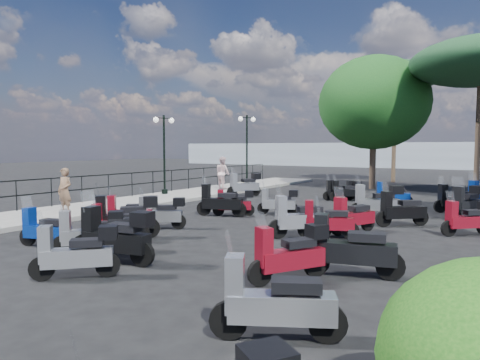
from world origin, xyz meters
The scene contains 37 objects.
ground centered at (0.00, 0.00, 0.00)m, with size 120.00×120.00×0.00m, color black.
sidewalk centered at (-6.50, 3.00, 0.07)m, with size 3.00×30.00×0.15m, color #615D5C.
railing centered at (-7.80, 2.80, 0.90)m, with size 0.04×26.04×1.10m.
lamp_post_1 centered at (-7.28, 5.11, 2.32)m, with size 0.51×1.09×3.81m.
lamp_post_2 centered at (-7.46, 13.11, 2.62)m, with size 0.71×1.19×4.33m.
woman centered at (-5.79, -1.46, 0.93)m, with size 0.57×0.38×1.56m, color brown.
pedestrian_far centered at (-6.29, 8.66, 1.03)m, with size 0.86×0.67×1.76m, color beige.
scooter_1 centered at (-2.47, -4.40, 0.42)m, with size 1.49×0.62×1.21m.
scooter_2 centered at (-1.56, -2.69, 0.56)m, with size 1.44×1.43×1.47m.
scooter_3 centered at (-1.71, -1.18, 0.46)m, with size 1.39×0.94×1.23m.
scooter_4 centered at (-1.22, 2.04, 0.44)m, with size 1.32×0.92×1.18m.
scooter_5 centered at (-4.09, 7.36, 0.56)m, with size 1.11×1.68×1.48m.
scooter_6 centered at (0.31, -5.58, 0.48)m, with size 1.24×1.23×1.27m.
scooter_7 centered at (-1.37, -3.16, 0.44)m, with size 1.32×1.08×1.28m.
scooter_8 centered at (-0.62, -4.00, 0.48)m, with size 1.14×1.44×1.38m.
scooter_9 centered at (-1.57, 1.68, 0.50)m, with size 1.74×0.80×1.43m.
scooter_10 centered at (0.00, 3.06, 0.45)m, with size 1.44×0.71×1.19m.
scooter_11 centered at (0.74, 8.20, 0.45)m, with size 1.24×1.05×1.18m.
scooter_13 centered at (0.12, -4.50, 0.56)m, with size 1.85×0.69×1.48m.
scooter_14 centered at (2.89, 0.20, 0.44)m, with size 1.50×0.84×1.28m.
scooter_15 centered at (2.25, -0.11, 0.50)m, with size 1.37×1.35×1.44m.
scooter_16 centered at (3.14, 4.28, 0.55)m, with size 1.62×1.15×1.46m.
scooter_17 centered at (2.89, 7.42, 0.45)m, with size 1.55×0.76×1.29m.
scooter_18 centered at (4.53, -5.88, 0.47)m, with size 1.56×0.95×1.36m.
scooter_19 centered at (4.49, -2.79, 0.51)m, with size 1.81×0.78×1.47m.
scooter_20 centered at (3.66, -3.64, 0.49)m, with size 1.01×1.47×1.31m.
scooter_21 centered at (3.26, 1.22, 0.46)m, with size 0.88×1.55×1.33m.
scooter_22 centered at (5.75, 5.67, 0.54)m, with size 0.91×1.72×1.44m.
scooter_27 centered at (4.18, 3.06, 0.48)m, with size 1.33×1.25×1.37m.
scooter_28 centered at (6.01, 2.58, 0.46)m, with size 1.22×1.16×1.22m.
scooter_29 centered at (5.26, 7.04, 0.47)m, with size 1.41×1.11×1.34m.
scooter_30 centered at (-0.99, -4.25, 0.48)m, with size 1.24×1.23×1.27m.
scooter_31 centered at (-2.52, -1.70, 0.44)m, with size 1.32×1.08×1.28m.
scooter_32 centered at (0.41, 8.28, 0.45)m, with size 1.24×1.05×1.18m.
broadleaf_tree centered at (0.17, 14.62, 4.96)m, with size 6.30×6.30×7.64m.
pine_2 centered at (0.12, 20.14, 7.16)m, with size 5.96×5.96×8.23m.
distant_hills centered at (0.00, 45.00, 1.50)m, with size 70.00×8.00×3.00m, color gray.
Camera 1 is at (6.92, -10.45, 2.39)m, focal length 32.00 mm.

